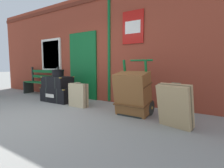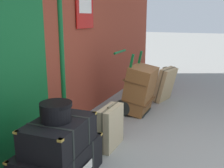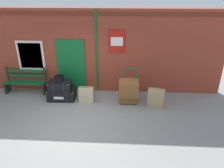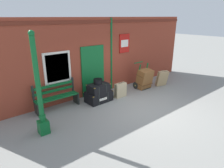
% 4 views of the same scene
% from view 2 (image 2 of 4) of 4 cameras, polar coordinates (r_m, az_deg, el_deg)
% --- Properties ---
extents(brick_facade, '(10.40, 0.35, 3.20)m').
position_cam_2_polar(brick_facade, '(4.01, -16.35, 10.31)').
color(brick_facade, brown).
rests_on(brick_facade, ground).
extents(steamer_trunk_base, '(1.03, 0.69, 0.43)m').
position_cam_2_polar(steamer_trunk_base, '(3.23, -11.21, -16.20)').
color(steamer_trunk_base, black).
rests_on(steamer_trunk_base, ground).
extents(steamer_trunk_middle, '(0.83, 0.59, 0.33)m').
position_cam_2_polar(steamer_trunk_middle, '(3.02, -11.16, -10.54)').
color(steamer_trunk_middle, black).
rests_on(steamer_trunk_middle, steamer_trunk_base).
extents(round_hatbox, '(0.35, 0.35, 0.20)m').
position_cam_2_polar(round_hatbox, '(2.92, -11.97, -5.59)').
color(round_hatbox, black).
rests_on(round_hatbox, steamer_trunk_middle).
extents(porters_trolley, '(0.71, 0.60, 1.20)m').
position_cam_2_polar(porters_trolley, '(5.28, 4.10, -3.04)').
color(porters_trolley, black).
rests_on(porters_trolley, ground).
extents(large_brown_trunk, '(0.70, 0.59, 0.94)m').
position_cam_2_polar(large_brown_trunk, '(5.17, 5.96, -1.14)').
color(large_brown_trunk, brown).
rests_on(large_brown_trunk, ground).
extents(suitcase_tan, '(0.54, 0.20, 0.64)m').
position_cam_2_polar(suitcase_tan, '(3.85, -0.36, -9.22)').
color(suitcase_tan, tan).
rests_on(suitcase_tan, ground).
extents(suitcase_oxblood, '(0.62, 0.46, 0.77)m').
position_cam_2_polar(suitcase_oxblood, '(6.01, 11.29, -0.08)').
color(suitcase_oxblood, tan).
rests_on(suitcase_oxblood, ground).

